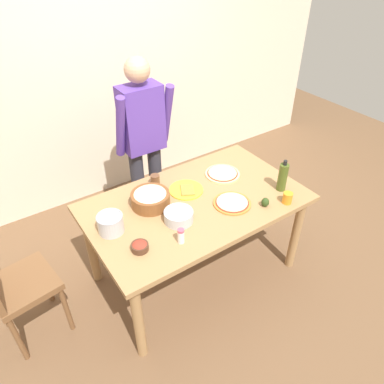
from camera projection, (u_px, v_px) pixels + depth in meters
name	position (u px, v px, depth m)	size (l,w,h in m)	color
ground	(195.00, 271.00, 3.10)	(8.00, 8.00, 0.00)	brown
wall_back	(99.00, 69.00, 3.39)	(5.60, 0.10, 2.60)	beige
dining_table	(196.00, 210.00, 2.70)	(1.60, 0.96, 0.76)	#A37A4C
person_cook	(144.00, 139.00, 3.04)	(0.49, 0.25, 1.62)	#2D2D38
chair_wooden_left	(9.00, 284.00, 2.31)	(0.45, 0.45, 0.95)	brown
pizza_raw_on_board	(222.00, 174.00, 2.92)	(0.28, 0.28, 0.02)	beige
pizza_cooked_on_tray	(232.00, 203.00, 2.61)	(0.28, 0.28, 0.02)	#C67A33
plate_with_slice	(186.00, 190.00, 2.74)	(0.26, 0.26, 0.02)	gold
popcorn_bowl	(150.00, 198.00, 2.57)	(0.28, 0.28, 0.11)	brown
mixing_bowl_steel	(179.00, 216.00, 2.45)	(0.20, 0.20, 0.08)	#B7B7BC
small_sauce_bowl	(140.00, 246.00, 2.23)	(0.11, 0.11, 0.06)	#4C2D1E
olive_oil_bottle	(283.00, 177.00, 2.70)	(0.07, 0.07, 0.26)	#47561E
steel_pot	(110.00, 223.00, 2.35)	(0.17, 0.17, 0.13)	#B7B7BC
cup_orange	(287.00, 198.00, 2.61)	(0.07, 0.07, 0.09)	orange
cup_small_brown	(155.00, 180.00, 2.79)	(0.07, 0.07, 0.09)	brown
salt_shaker	(181.00, 236.00, 2.27)	(0.04, 0.04, 0.11)	white
avocado	(265.00, 202.00, 2.58)	(0.06, 0.06, 0.07)	#2D4219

